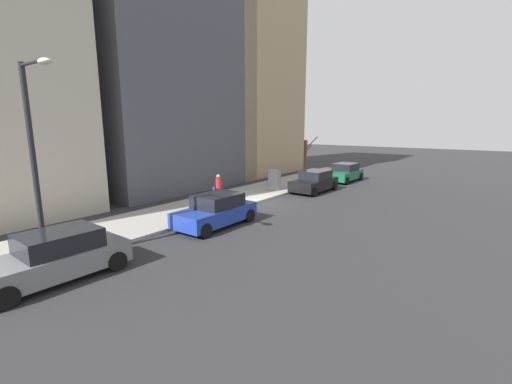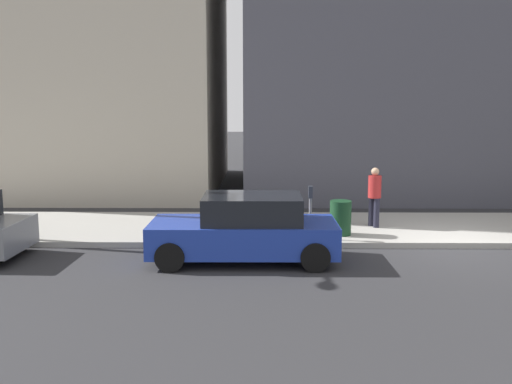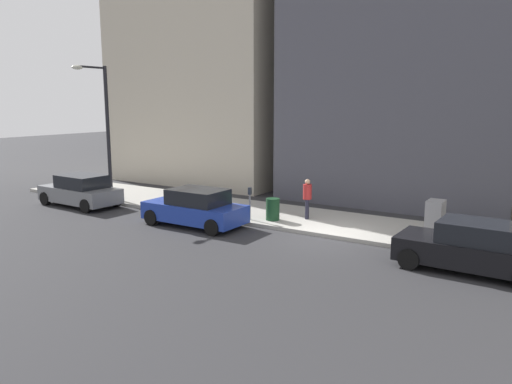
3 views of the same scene
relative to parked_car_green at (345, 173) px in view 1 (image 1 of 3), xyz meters
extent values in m
plane|color=#2B2B2D|center=(1.01, 11.02, -0.74)|extent=(120.00, 120.00, 0.00)
cube|color=#9E9B93|center=(3.01, 11.02, -0.66)|extent=(4.00, 36.00, 0.15)
cube|color=#196038|center=(0.00, 0.05, -0.17)|extent=(1.85, 4.22, 0.70)
cube|color=black|center=(0.00, -0.15, 0.48)|extent=(1.63, 2.22, 0.60)
cylinder|color=black|center=(-0.83, 1.61, -0.42)|extent=(0.23, 0.64, 0.64)
cylinder|color=black|center=(0.87, 1.59, -0.42)|extent=(0.23, 0.64, 0.64)
cylinder|color=black|center=(-0.87, -1.49, -0.42)|extent=(0.23, 0.64, 0.64)
cylinder|color=black|center=(0.83, -1.51, -0.42)|extent=(0.23, 0.64, 0.64)
cube|color=black|center=(-0.04, 5.79, -0.17)|extent=(1.90, 4.24, 0.70)
cube|color=black|center=(-0.04, 5.59, 0.48)|extent=(1.65, 2.24, 0.60)
cylinder|color=black|center=(-0.85, 7.36, -0.42)|extent=(0.24, 0.65, 0.64)
cylinder|color=black|center=(0.85, 7.32, -0.42)|extent=(0.24, 0.65, 0.64)
cylinder|color=black|center=(-0.92, 4.26, -0.42)|extent=(0.24, 0.65, 0.64)
cylinder|color=black|center=(0.78, 4.22, -0.42)|extent=(0.24, 0.65, 0.64)
cube|color=#1E389E|center=(-0.12, 16.20, -0.17)|extent=(1.82, 4.21, 0.70)
cube|color=black|center=(-0.12, 16.00, 0.48)|extent=(1.61, 2.21, 0.60)
cylinder|color=black|center=(-0.98, 17.74, -0.42)|extent=(0.22, 0.64, 0.64)
cylinder|color=black|center=(0.72, 17.75, -0.42)|extent=(0.22, 0.64, 0.64)
cylinder|color=black|center=(-0.96, 14.64, -0.42)|extent=(0.22, 0.64, 0.64)
cylinder|color=black|center=(0.74, 14.65, -0.42)|extent=(0.22, 0.64, 0.64)
cube|color=slate|center=(-0.03, 23.35, -0.17)|extent=(1.93, 4.25, 0.70)
cube|color=black|center=(-0.04, 23.15, 0.48)|extent=(1.67, 2.25, 0.60)
cylinder|color=black|center=(-0.83, 24.93, -0.42)|extent=(0.24, 0.65, 0.64)
cylinder|color=black|center=(-0.93, 21.83, -0.42)|extent=(0.24, 0.65, 0.64)
cylinder|color=black|center=(0.77, 21.78, -0.42)|extent=(0.24, 0.65, 0.64)
cylinder|color=slate|center=(1.46, 14.55, -0.06)|extent=(0.07, 0.07, 1.05)
cube|color=#2D333D|center=(1.46, 14.55, 0.61)|extent=(0.14, 0.10, 0.30)
cube|color=#A8A399|center=(2.31, 7.37, -0.50)|extent=(0.83, 0.61, 0.18)
cube|color=#939399|center=(2.31, 7.37, 0.22)|extent=(0.75, 0.55, 1.25)
cylinder|color=black|center=(1.56, 22.98, 2.66)|extent=(0.18, 0.18, 6.50)
cylinder|color=black|center=(0.76, 22.98, 5.81)|extent=(1.60, 0.10, 0.10)
ellipsoid|color=beige|center=(-0.04, 22.98, 5.76)|extent=(0.56, 0.32, 0.20)
cylinder|color=brown|center=(3.61, 0.38, 1.04)|extent=(0.28, 0.28, 3.25)
cylinder|color=brown|center=(3.63, -0.22, 1.84)|extent=(0.11, 1.24, 0.72)
cylinder|color=brown|center=(3.12, 0.22, 2.42)|extent=(1.04, 0.43, 1.18)
cylinder|color=brown|center=(3.84, -0.15, 2.04)|extent=(0.44, 1.14, 0.96)
cylinder|color=#14381E|center=(1.91, 13.72, -0.14)|extent=(0.56, 0.56, 0.90)
cylinder|color=#1E1E2D|center=(3.02, 12.70, -0.18)|extent=(0.16, 0.16, 0.82)
cylinder|color=#1E1E2D|center=(2.80, 12.60, -0.18)|extent=(0.16, 0.16, 0.82)
cylinder|color=#A52323|center=(2.91, 12.65, 0.54)|extent=(0.36, 0.36, 0.62)
sphere|color=tan|center=(2.91, 12.65, 0.96)|extent=(0.22, 0.22, 0.22)
cube|color=tan|center=(11.58, 0.32, 9.17)|extent=(10.13, 10.13, 19.81)
cube|color=#4C4C56|center=(12.85, 10.08, 7.13)|extent=(12.67, 12.67, 15.72)
camera|label=1|loc=(-10.91, 27.69, 4.00)|focal=24.00mm
camera|label=2|loc=(-12.74, 15.78, 2.81)|focal=40.00mm
camera|label=3|loc=(-15.34, 3.53, 4.20)|focal=35.00mm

